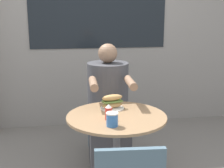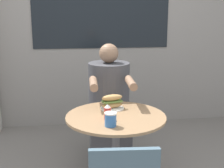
# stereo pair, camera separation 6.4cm
# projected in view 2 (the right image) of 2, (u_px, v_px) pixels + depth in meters

# --- Properties ---
(storefront_wall) EXTENTS (8.00, 0.09, 2.80)m
(storefront_wall) POSITION_uv_depth(u_px,v_px,m) (96.00, 19.00, 4.01)
(storefront_wall) COLOR gray
(storefront_wall) RESTS_ON ground_plane
(cafe_table) EXTENTS (0.78, 0.78, 0.72)m
(cafe_table) POSITION_uv_depth(u_px,v_px,m) (116.00, 138.00, 2.47)
(cafe_table) COLOR #997551
(cafe_table) RESTS_ON ground_plane
(diner_chair) EXTENTS (0.40, 0.40, 0.87)m
(diner_chair) POSITION_uv_depth(u_px,v_px,m) (106.00, 104.00, 3.39)
(diner_chair) COLOR slate
(diner_chair) RESTS_ON ground_plane
(seated_diner) EXTENTS (0.42, 0.73, 1.21)m
(seated_diner) POSITION_uv_depth(u_px,v_px,m) (109.00, 115.00, 3.06)
(seated_diner) COLOR #424247
(seated_diner) RESTS_ON ground_plane
(sandwich_on_plate) EXTENTS (0.20, 0.20, 0.12)m
(sandwich_on_plate) POSITION_uv_depth(u_px,v_px,m) (112.00, 103.00, 2.58)
(sandwich_on_plate) COLOR white
(sandwich_on_plate) RESTS_ON cafe_table
(drink_cup) EXTENTS (0.09, 0.09, 0.10)m
(drink_cup) POSITION_uv_depth(u_px,v_px,m) (111.00, 119.00, 2.20)
(drink_cup) COLOR #336BB7
(drink_cup) RESTS_ON cafe_table
(condiment_bottle) EXTENTS (0.05, 0.05, 0.12)m
(condiment_bottle) POSITION_uv_depth(u_px,v_px,m) (108.00, 112.00, 2.33)
(condiment_bottle) COLOR red
(condiment_bottle) RESTS_ON cafe_table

